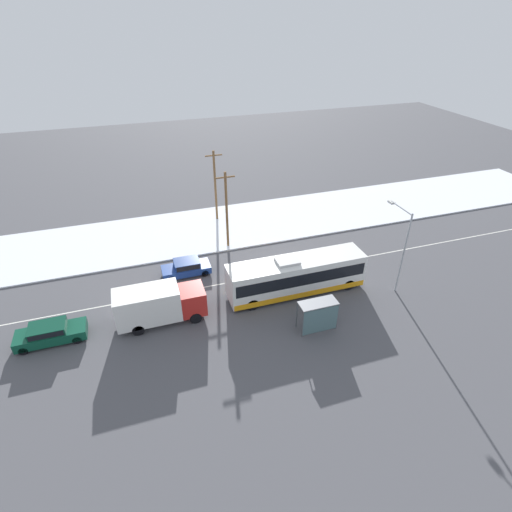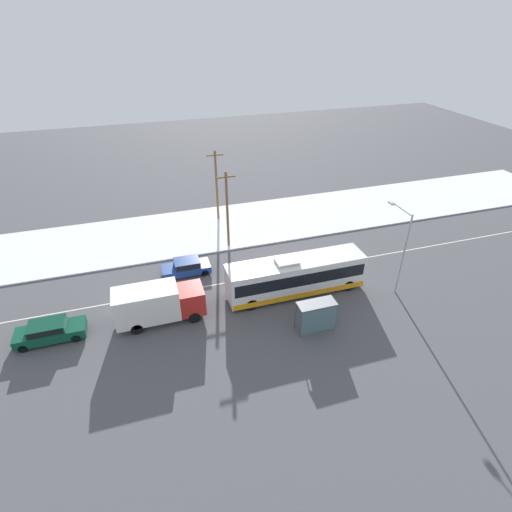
{
  "view_description": "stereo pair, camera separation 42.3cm",
  "coord_description": "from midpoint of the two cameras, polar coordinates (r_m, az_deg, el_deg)",
  "views": [
    {
      "loc": [
        -11.73,
        -27.59,
        20.47
      ],
      "look_at": [
        -2.31,
        1.3,
        1.4
      ],
      "focal_mm": 28.0,
      "sensor_mm": 36.0,
      "label": 1
    },
    {
      "loc": [
        -11.32,
        -27.72,
        20.47
      ],
      "look_at": [
        -2.31,
        1.3,
        1.4
      ],
      "focal_mm": 28.0,
      "sensor_mm": 36.0,
      "label": 2
    }
  ],
  "objects": [
    {
      "name": "parked_car_near_truck",
      "position": [
        32.44,
        -27.7,
        -9.65
      ],
      "size": [
        4.77,
        1.8,
        1.48
      ],
      "color": "#0F4733",
      "rests_on": "ground_plane"
    },
    {
      "name": "lane_marking_center",
      "position": [
        36.28,
        3.78,
        -2.3
      ],
      "size": [
        60.0,
        0.12,
        0.0
      ],
      "color": "silver",
      "rests_on": "ground_plane"
    },
    {
      "name": "pedestrian_at_stop",
      "position": [
        31.16,
        9.0,
        -6.79
      ],
      "size": [
        0.64,
        0.29,
        1.79
      ],
      "color": "#23232D",
      "rests_on": "ground_plane"
    },
    {
      "name": "utility_pole_snowlot",
      "position": [
        43.8,
        -6.12,
        10.04
      ],
      "size": [
        1.8,
        0.24,
        7.9
      ],
      "color": "brown",
      "rests_on": "ground_plane"
    },
    {
      "name": "bus_shelter",
      "position": [
        29.42,
        8.6,
        -8.03
      ],
      "size": [
        2.82,
        1.2,
        2.4
      ],
      "color": "gray",
      "rests_on": "ground_plane"
    },
    {
      "name": "utility_pole_roadside",
      "position": [
        38.27,
        -4.54,
        6.66
      ],
      "size": [
        1.8,
        0.24,
        7.79
      ],
      "color": "brown",
      "rests_on": "ground_plane"
    },
    {
      "name": "box_truck",
      "position": [
        30.83,
        -14.15,
        -6.66
      ],
      "size": [
        6.61,
        2.3,
        3.0
      ],
      "color": "silver",
      "rests_on": "ground_plane"
    },
    {
      "name": "ground_plane",
      "position": [
        36.28,
        3.78,
        -2.31
      ],
      "size": [
        120.0,
        120.0,
        0.0
      ],
      "primitive_type": "plane",
      "color": "#4C4C51"
    },
    {
      "name": "snow_lot",
      "position": [
        44.54,
        -1.0,
        4.84
      ],
      "size": [
        80.0,
        10.08,
        0.12
      ],
      "color": "silver",
      "rests_on": "ground_plane"
    },
    {
      "name": "city_bus",
      "position": [
        33.06,
        5.41,
        -2.79
      ],
      "size": [
        11.5,
        2.57,
        3.33
      ],
      "color": "white",
      "rests_on": "ground_plane"
    },
    {
      "name": "streetlamp",
      "position": [
        33.87,
        19.67,
        2.22
      ],
      "size": [
        0.36,
        3.05,
        7.23
      ],
      "color": "#9EA3A8",
      "rests_on": "ground_plane"
    },
    {
      "name": "sedan_car",
      "position": [
        36.08,
        -10.24,
        -1.54
      ],
      "size": [
        4.26,
        1.8,
        1.42
      ],
      "rotation": [
        0.0,
        0.0,
        3.14
      ],
      "color": "navy",
      "rests_on": "ground_plane"
    }
  ]
}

